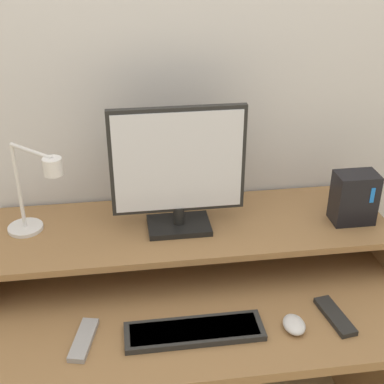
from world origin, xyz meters
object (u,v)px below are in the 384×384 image
Objects in this scene: router_dock at (354,198)px; mouse at (294,325)px; remote_secondary at (335,316)px; monitor at (178,169)px; desk_lamp at (35,195)px; remote_control at (84,340)px; keyboard at (194,331)px.

router_dock is 0.48m from mouse.
mouse is at bearing -168.86° from remote_secondary.
monitor is 0.58m from router_dock.
mouse is at bearing -27.06° from desk_lamp.
monitor reaches higher than remote_secondary.
remote_control is at bearing -132.62° from monitor.
router_dock reaches higher than keyboard.
keyboard is at bearing -179.02° from remote_secondary.
remote_control is (-0.59, 0.03, -0.01)m from mouse.
remote_secondary is at bearing -21.85° from desk_lamp.
desk_lamp reaches higher than remote_secondary.
monitor is at bearing 176.37° from router_dock.
remote_control is at bearing 179.65° from remote_secondary.
router_dock reaches higher than remote_secondary.
mouse is 0.13m from remote_secondary.
router_dock reaches higher than remote_control.
mouse is 0.59m from remote_control.
desk_lamp is 0.96m from remote_secondary.
desk_lamp is 0.85m from mouse.
router_dock is at bearing -3.63° from monitor.
keyboard is 0.41m from remote_secondary.
router_dock reaches higher than mouse.
desk_lamp is 0.46m from remote_control.
remote_control is (-0.87, -0.29, -0.22)m from router_dock.
keyboard is at bearing -2.16° from remote_control.
keyboard is at bearing 176.17° from mouse.
keyboard is 0.28m from mouse.
remote_secondary is (0.13, 0.03, -0.01)m from mouse.
monitor is 0.63m from remote_secondary.
desk_lamp reaches higher than router_dock.
remote_secondary is at bearing -117.08° from router_dock.
remote_control and remote_secondary have the same top height.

